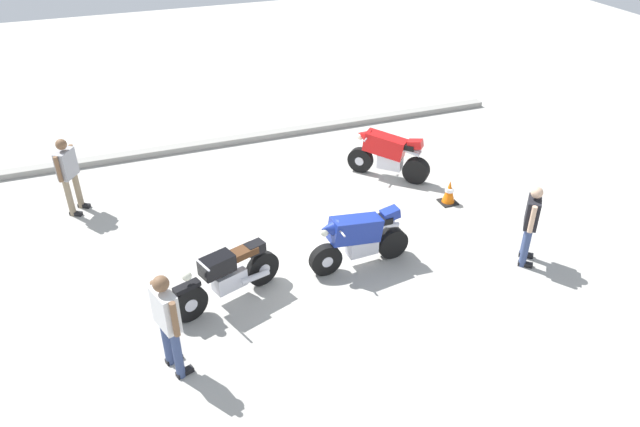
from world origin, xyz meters
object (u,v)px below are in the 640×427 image
motorcycle_black_cruiser (227,276)px  person_in_gray_shirt (68,171)px  motorcycle_red_sportbike (388,154)px  person_in_black_shirt (531,221)px  traffic_cone (449,192)px  motorcycle_blue_sportbike (359,238)px  person_in_white_shirt (167,318)px

motorcycle_black_cruiser → person_in_gray_shirt: size_ratio=1.21×
motorcycle_red_sportbike → person_in_gray_shirt: bearing=36.3°
person_in_black_shirt → traffic_cone: 2.43m
motorcycle_red_sportbike → motorcycle_blue_sportbike: 3.52m
motorcycle_red_sportbike → motorcycle_black_cruiser: size_ratio=0.77×
person_in_black_shirt → traffic_cone: bearing=134.0°
motorcycle_red_sportbike → person_in_gray_shirt: (-6.82, 0.91, 0.35)m
person_in_white_shirt → person_in_gray_shirt: bearing=85.1°
person_in_white_shirt → traffic_cone: (6.30, 2.79, -0.74)m
person_in_black_shirt → motorcycle_black_cruiser: bearing=-149.4°
person_in_gray_shirt → person_in_white_shirt: size_ratio=0.96×
motorcycle_blue_sportbike → person_in_gray_shirt: 6.16m
motorcycle_blue_sportbike → person_in_gray_shirt: person_in_gray_shirt is taller
person_in_black_shirt → traffic_cone: size_ratio=2.98×
motorcycle_black_cruiser → motorcycle_blue_sportbike: (2.47, 0.16, 0.07)m
person_in_gray_shirt → person_in_black_shirt: size_ratio=1.05×
person_in_gray_shirt → motorcycle_blue_sportbike: bearing=-6.7°
motorcycle_black_cruiser → traffic_cone: 5.42m
traffic_cone → person_in_gray_shirt: bearing=162.0°
motorcycle_blue_sportbike → person_in_white_shirt: person_in_white_shirt is taller
person_in_gray_shirt → traffic_cone: (7.55, -2.46, -0.69)m
person_in_white_shirt → traffic_cone: 6.93m
person_in_gray_shirt → motorcycle_red_sportbike: bearing=24.0°
traffic_cone → motorcycle_black_cruiser: bearing=-163.7°
motorcycle_red_sportbike → motorcycle_blue_sportbike: size_ratio=0.79×
person_in_gray_shirt → traffic_cone: 7.97m
person_in_gray_shirt → traffic_cone: size_ratio=3.14×
motorcycle_black_cruiser → person_in_white_shirt: 1.75m
person_in_white_shirt → person_in_black_shirt: bearing=-14.3°
motorcycle_red_sportbike → traffic_cone: (0.73, -1.54, -0.33)m
motorcycle_blue_sportbike → person_in_gray_shirt: bearing=-41.6°
person_in_gray_shirt → person_in_white_shirt: 5.40m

